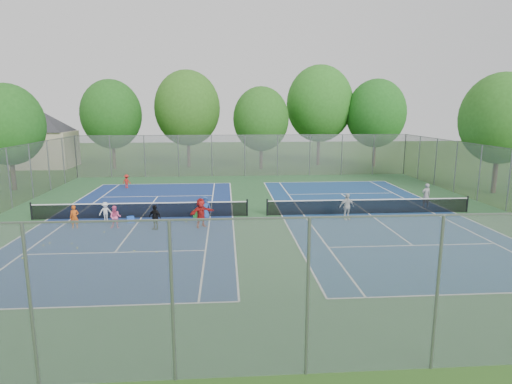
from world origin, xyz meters
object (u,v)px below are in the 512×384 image
(ball_hopper, at_px, (195,214))
(instructor, at_px, (426,195))
(net_left, at_px, (141,211))
(net_right, at_px, (369,207))
(ball_crate, at_px, (131,220))

(ball_hopper, height_order, instructor, instructor)
(net_left, relative_size, ball_hopper, 26.69)
(net_left, xyz_separation_m, net_right, (14.00, 0.00, 0.00))
(ball_crate, bearing_deg, net_right, 3.97)
(net_left, distance_m, ball_hopper, 3.26)
(ball_hopper, bearing_deg, instructor, 6.54)
(ball_crate, height_order, ball_hopper, ball_hopper)
(net_right, height_order, instructor, instructor)
(ball_hopper, bearing_deg, ball_crate, -168.14)
(net_left, distance_m, net_right, 14.00)
(ball_crate, xyz_separation_m, ball_hopper, (3.68, 0.77, 0.07))
(net_right, relative_size, instructor, 7.95)
(instructor, bearing_deg, ball_hopper, 1.02)
(net_left, height_order, ball_hopper, net_left)
(ball_crate, xyz_separation_m, instructor, (18.81, 2.51, 0.64))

